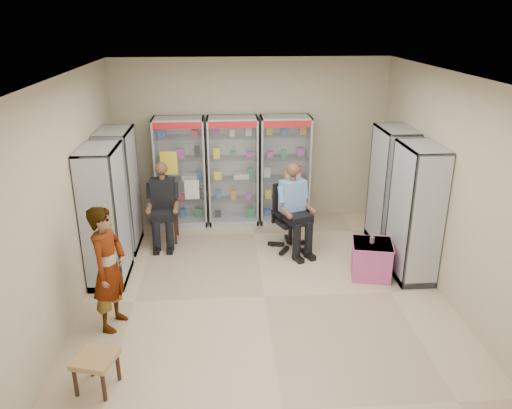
{
  "coord_description": "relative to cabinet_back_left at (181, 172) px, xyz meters",
  "views": [
    {
      "loc": [
        -0.53,
        -6.02,
        3.69
      ],
      "look_at": [
        -0.07,
        0.7,
        1.12
      ],
      "focal_mm": 35.0,
      "sensor_mm": 36.0,
      "label": 1
    }
  ],
  "objects": [
    {
      "name": "floor",
      "position": [
        1.3,
        -2.73,
        -1.0
      ],
      "size": [
        6.0,
        6.0,
        0.0
      ],
      "primitive_type": "plane",
      "color": "tan",
      "rests_on": "ground"
    },
    {
      "name": "room_shell",
      "position": [
        1.3,
        -2.73,
        0.97
      ],
      "size": [
        5.02,
        6.02,
        3.01
      ],
      "color": "tan",
      "rests_on": "ground"
    },
    {
      "name": "cabinet_back_left",
      "position": [
        0.0,
        0.0,
        0.0
      ],
      "size": [
        0.9,
        0.5,
        2.0
      ],
      "primitive_type": "cube",
      "color": "silver",
      "rests_on": "floor"
    },
    {
      "name": "cabinet_back_mid",
      "position": [
        0.95,
        0.0,
        0.0
      ],
      "size": [
        0.9,
        0.5,
        2.0
      ],
      "primitive_type": "cube",
      "color": "silver",
      "rests_on": "floor"
    },
    {
      "name": "cabinet_back_right",
      "position": [
        1.9,
        0.0,
        0.0
      ],
      "size": [
        0.9,
        0.5,
        2.0
      ],
      "primitive_type": "cube",
      "color": "silver",
      "rests_on": "floor"
    },
    {
      "name": "cabinet_right_far",
      "position": [
        3.53,
        -1.13,
        0.0
      ],
      "size": [
        0.9,
        0.5,
        2.0
      ],
      "primitive_type": "cube",
      "rotation": [
        0.0,
        0.0,
        1.57
      ],
      "color": "#A6A8AD",
      "rests_on": "floor"
    },
    {
      "name": "cabinet_right_near",
      "position": [
        3.53,
        -2.23,
        0.0
      ],
      "size": [
        0.9,
        0.5,
        2.0
      ],
      "primitive_type": "cube",
      "rotation": [
        0.0,
        0.0,
        1.57
      ],
      "color": "silver",
      "rests_on": "floor"
    },
    {
      "name": "cabinet_left_far",
      "position": [
        -0.93,
        -0.93,
        0.0
      ],
      "size": [
        0.9,
        0.5,
        2.0
      ],
      "primitive_type": "cube",
      "rotation": [
        0.0,
        0.0,
        -1.57
      ],
      "color": "#9FA2A6",
      "rests_on": "floor"
    },
    {
      "name": "cabinet_left_near",
      "position": [
        -0.93,
        -2.03,
        0.0
      ],
      "size": [
        0.9,
        0.5,
        2.0
      ],
      "primitive_type": "cube",
      "rotation": [
        0.0,
        0.0,
        -1.57
      ],
      "color": "#A5A7AC",
      "rests_on": "floor"
    },
    {
      "name": "wooden_chair",
      "position": [
        -0.25,
        -0.73,
        -0.53
      ],
      "size": [
        0.42,
        0.42,
        0.94
      ],
      "primitive_type": "cube",
      "color": "#331F13",
      "rests_on": "floor"
    },
    {
      "name": "seated_customer",
      "position": [
        -0.25,
        -0.78,
        -0.33
      ],
      "size": [
        0.44,
        0.6,
        1.34
      ],
      "primitive_type": null,
      "color": "black",
      "rests_on": "floor"
    },
    {
      "name": "office_chair",
      "position": [
        1.87,
        -1.19,
        -0.45
      ],
      "size": [
        0.78,
        0.78,
        1.1
      ],
      "primitive_type": "cube",
      "rotation": [
        0.0,
        0.0,
        0.38
      ],
      "color": "black",
      "rests_on": "floor"
    },
    {
      "name": "seated_shopkeeper",
      "position": [
        1.87,
        -1.24,
        -0.3
      ],
      "size": [
        0.67,
        0.77,
        1.4
      ],
      "primitive_type": null,
      "rotation": [
        0.0,
        0.0,
        0.38
      ],
      "color": "#77A3EC",
      "rests_on": "floor"
    },
    {
      "name": "pink_trunk",
      "position": [
        2.94,
        -2.23,
        -0.73
      ],
      "size": [
        0.66,
        0.64,
        0.54
      ],
      "primitive_type": "cube",
      "rotation": [
        0.0,
        0.0,
        -0.21
      ],
      "color": "#B94A96",
      "rests_on": "floor"
    },
    {
      "name": "tea_glass",
      "position": [
        2.93,
        -2.22,
        -0.42
      ],
      "size": [
        0.07,
        0.07,
        0.09
      ],
      "primitive_type": "cylinder",
      "color": "#572307",
      "rests_on": "pink_trunk"
    },
    {
      "name": "woven_stool_a",
      "position": [
        3.2,
        -1.93,
        -0.79
      ],
      "size": [
        0.56,
        0.56,
        0.42
      ],
      "primitive_type": "cube",
      "rotation": [
        0.0,
        0.0,
        -0.43
      ],
      "color": "#A57645",
      "rests_on": "floor"
    },
    {
      "name": "woven_stool_b",
      "position": [
        -0.6,
        -4.41,
        -0.8
      ],
      "size": [
        0.49,
        0.49,
        0.39
      ],
      "primitive_type": "cube",
      "rotation": [
        0.0,
        0.0,
        -0.28
      ],
      "color": "olive",
      "rests_on": "floor"
    },
    {
      "name": "standing_man",
      "position": [
        -0.65,
        -3.26,
        -0.2
      ],
      "size": [
        0.53,
        0.67,
        1.61
      ],
      "primitive_type": "imported",
      "rotation": [
        0.0,
        0.0,
        1.3
      ],
      "color": "gray",
      "rests_on": "floor"
    }
  ]
}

